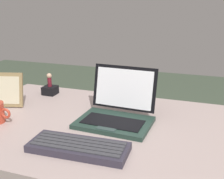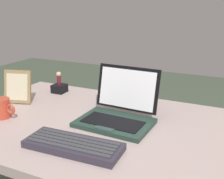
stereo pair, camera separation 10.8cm
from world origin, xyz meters
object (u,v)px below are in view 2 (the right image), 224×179
(laptop_front, at_px, (118,112))
(photo_frame, at_px, (18,87))
(external_keyboard, at_px, (73,145))
(figurine, at_px, (59,77))
(coffee_mug, at_px, (2,108))
(figurine_stand, at_px, (59,88))

(laptop_front, relative_size, photo_frame, 1.88)
(external_keyboard, height_order, figurine, figurine)
(figurine, relative_size, coffee_mug, 0.63)
(external_keyboard, distance_m, figurine, 0.65)
(laptop_front, bearing_deg, coffee_mug, -160.21)
(laptop_front, height_order, figurine_stand, laptop_front)
(laptop_front, xyz_separation_m, external_keyboard, (-0.05, -0.27, -0.03))
(photo_frame, relative_size, figurine, 2.24)
(figurine_stand, relative_size, figurine, 0.96)
(figurine_stand, bearing_deg, photo_frame, -111.56)
(laptop_front, relative_size, coffee_mug, 2.63)
(external_keyboard, relative_size, figurine, 4.71)
(photo_frame, height_order, figurine_stand, photo_frame)
(external_keyboard, bearing_deg, photo_frame, 151.18)
(photo_frame, bearing_deg, figurine_stand, 68.44)
(laptop_front, height_order, coffee_mug, laptop_front)
(figurine, xyz_separation_m, coffee_mug, (-0.02, -0.40, -0.04))
(figurine_stand, xyz_separation_m, coffee_mug, (-0.02, -0.40, 0.02))
(figurine_stand, bearing_deg, figurine, 0.00)
(external_keyboard, distance_m, coffee_mug, 0.45)
(photo_frame, distance_m, coffee_mug, 0.19)
(figurine, distance_m, coffee_mug, 0.40)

